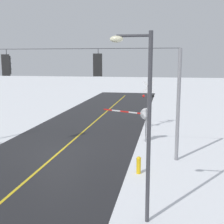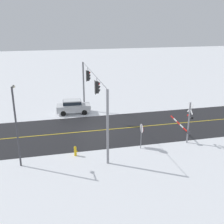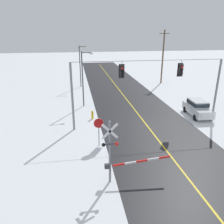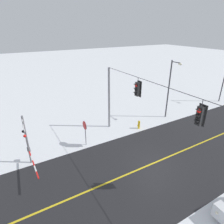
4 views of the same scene
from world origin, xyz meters
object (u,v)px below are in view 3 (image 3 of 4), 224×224
Objects in this scene: streetlamp_near at (84,74)px; utility_pole at (163,56)px; railroad_crossing at (116,153)px; parked_car_white at (198,107)px; stop_sign at (99,126)px; streetlamp_far at (81,62)px; fire_hydrant at (92,115)px.

utility_pole is at bearing 38.06° from streetlamp_near.
utility_pole reaches higher than railroad_crossing.
parked_car_white is 13.24m from streetlamp_near.
stop_sign is 20.81m from streetlamp_far.
railroad_crossing is at bearing -86.03° from streetlamp_near.
fire_hydrant is (-11.24, 0.92, -0.49)m from parked_car_white.
fire_hydrant is (0.50, -4.45, -3.45)m from streetlamp_near.
streetlamp_far is at bearing 91.53° from stop_sign.
railroad_crossing is 4.84× the size of fire_hydrant.
railroad_crossing is 0.65× the size of streetlamp_near.
fire_hydrant is at bearing 175.31° from parked_car_white.
streetlamp_far reaches higher than parked_car_white.
streetlamp_far reaches higher than railroad_crossing.
stop_sign is 10.64m from streetlamp_near.
stop_sign is 0.55× the size of parked_car_white.
streetlamp_near reaches higher than railroad_crossing.
fire_hydrant is at bearing -88.08° from streetlamp_far.
utility_pole reaches higher than parked_car_white.
fire_hydrant is 20.68m from utility_pole.
stop_sign is 0.27× the size of utility_pole.
fire_hydrant is at bearing -83.64° from streetlamp_near.
parked_car_white is (11.19, 5.02, -0.76)m from stop_sign.
utility_pole reaches higher than streetlamp_near.
stop_sign is 2.67× the size of fire_hydrant.
streetlamp_far is at bearing 90.00° from streetlamp_near.
railroad_crossing is 0.99× the size of parked_car_white.
stop_sign is 0.55× the size of railroad_crossing.
parked_car_white is 4.86× the size of fire_hydrant.
streetlamp_near is at bearing 96.36° from fire_hydrant.
utility_pole is at bearing 82.65° from parked_car_white.
railroad_crossing is (0.49, -4.67, 0.28)m from stop_sign.
utility_pole reaches higher than stop_sign.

